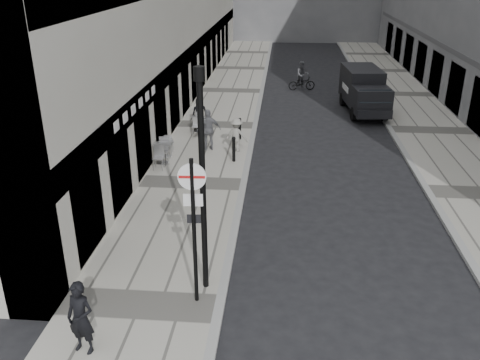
% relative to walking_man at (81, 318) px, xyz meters
% --- Properties ---
extents(sidewalk, '(4.00, 60.00, 0.12)m').
position_rel_walking_man_xyz_m(sidewalk, '(0.78, 17.01, -0.94)').
color(sidewalk, '#A5A195').
rests_on(sidewalk, ground).
extents(far_sidewalk, '(4.00, 60.00, 0.12)m').
position_rel_walking_man_xyz_m(far_sidewalk, '(11.78, 17.01, -0.94)').
color(far_sidewalk, '#A5A195').
rests_on(far_sidewalk, ground).
extents(walking_man, '(0.72, 0.56, 1.75)m').
position_rel_walking_man_xyz_m(walking_man, '(0.00, 0.00, 0.00)').
color(walking_man, black).
rests_on(walking_man, sidewalk).
extents(sign_post, '(0.66, 0.11, 3.87)m').
position_rel_walking_man_xyz_m(sign_post, '(2.18, 2.01, 1.60)').
color(sign_post, black).
rests_on(sign_post, sidewalk).
extents(lamppost, '(0.26, 0.26, 5.82)m').
position_rel_walking_man_xyz_m(lamppost, '(2.32, 2.64, 2.36)').
color(lamppost, black).
rests_on(lamppost, sidewalk).
extents(bollard_near, '(0.14, 0.14, 1.03)m').
position_rel_walking_man_xyz_m(bollard_near, '(2.18, 11.78, -0.36)').
color(bollard_near, black).
rests_on(bollard_near, sidewalk).
extents(bollard_far, '(0.13, 0.13, 0.98)m').
position_rel_walking_man_xyz_m(bollard_far, '(2.18, 14.75, -0.39)').
color(bollard_far, black).
rests_on(bollard_far, sidewalk).
extents(panel_van, '(2.35, 5.30, 2.43)m').
position_rel_walking_man_xyz_m(panel_van, '(8.77, 20.51, 0.37)').
color(panel_van, black).
rests_on(panel_van, ground).
extents(cyclist, '(1.88, 0.97, 1.93)m').
position_rel_walking_man_xyz_m(cyclist, '(5.43, 25.65, -0.24)').
color(cyclist, black).
rests_on(cyclist, ground).
extents(pedestrian_a, '(1.20, 0.80, 1.89)m').
position_rel_walking_man_xyz_m(pedestrian_a, '(0.91, 13.14, 0.07)').
color(pedestrian_a, slate).
rests_on(pedestrian_a, sidewalk).
extents(pedestrian_b, '(1.10, 0.78, 1.54)m').
position_rel_walking_man_xyz_m(pedestrian_b, '(2.18, 13.02, -0.11)').
color(pedestrian_b, gray).
rests_on(pedestrian_b, sidewalk).
extents(pedestrian_c, '(0.90, 0.73, 1.60)m').
position_rel_walking_man_xyz_m(pedestrian_c, '(-0.02, 16.34, -0.08)').
color(pedestrian_c, black).
rests_on(pedestrian_c, sidewalk).
extents(cafe_table_near, '(0.66, 1.49, 0.85)m').
position_rel_walking_man_xyz_m(cafe_table_near, '(-0.82, 12.07, -0.45)').
color(cafe_table_near, silver).
rests_on(cafe_table_near, sidewalk).
extents(cafe_table_mid, '(0.69, 1.57, 0.89)m').
position_rel_walking_man_xyz_m(cafe_table_mid, '(-0.02, 15.77, -0.42)').
color(cafe_table_mid, '#B6B6B8').
rests_on(cafe_table_mid, sidewalk).
extents(cafe_table_far, '(0.80, 1.80, 1.03)m').
position_rel_walking_man_xyz_m(cafe_table_far, '(-0.82, 11.27, -0.36)').
color(cafe_table_far, '#B0AFB2').
rests_on(cafe_table_far, sidewalk).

